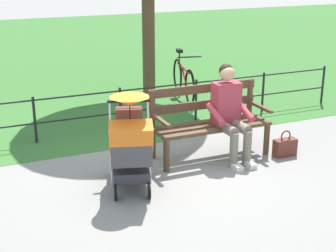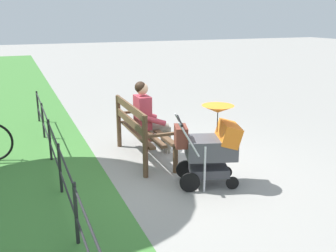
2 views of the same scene
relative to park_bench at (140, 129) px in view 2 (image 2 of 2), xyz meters
name	(u,v)px [view 2 (image 2 of 2)]	position (x,y,z in m)	size (l,w,h in m)	color
ground_plane	(165,175)	(0.80, 0.12, -0.53)	(60.00, 60.00, 0.00)	gray
park_bench	(140,129)	(0.00, 0.00, 0.00)	(1.60, 0.61, 0.96)	brown
person_on_bench	(149,116)	(-0.20, 0.22, 0.15)	(0.53, 0.74, 1.28)	slate
stroller	(211,145)	(1.33, 0.60, 0.07)	(0.73, 0.98, 1.15)	black
handbag	(148,133)	(-0.95, 0.48, -0.40)	(0.32, 0.14, 0.37)	brown
park_fence	(57,157)	(0.52, -1.39, -0.10)	(7.87, 0.04, 0.70)	black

